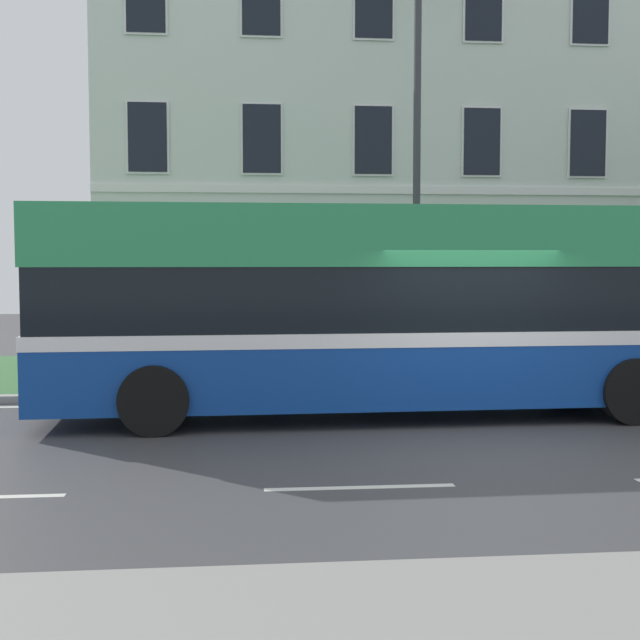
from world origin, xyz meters
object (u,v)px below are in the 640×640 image
object	(u,v)px
single_decker_bus	(387,307)
litter_bin	(265,349)
georgian_townhouse	(398,124)
street_lamp_post	(417,147)

from	to	relation	value
single_decker_bus	litter_bin	distance (m)	3.56
georgian_townhouse	street_lamp_post	world-z (taller)	georgian_townhouse
georgian_townhouse	single_decker_bus	world-z (taller)	georgian_townhouse
street_lamp_post	georgian_townhouse	bearing A→B (deg)	81.27
georgian_townhouse	litter_bin	bearing A→B (deg)	-112.99
street_lamp_post	litter_bin	world-z (taller)	street_lamp_post
single_decker_bus	street_lamp_post	size ratio (longest dim) A/B	1.35
georgian_townhouse	street_lamp_post	xyz separation A→B (m)	(-1.57, -10.20, -1.97)
street_lamp_post	litter_bin	size ratio (longest dim) A/B	6.38
georgian_townhouse	street_lamp_post	size ratio (longest dim) A/B	2.26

